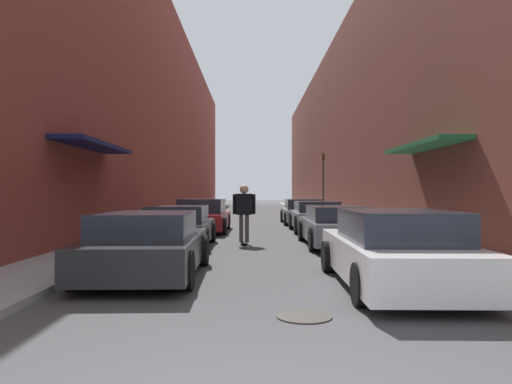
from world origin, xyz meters
TOP-DOWN VIEW (x-y plane):
  - ground at (0.00, 25.41)m, footprint 139.75×139.75m
  - curb_strip_left at (-4.22, 31.76)m, footprint 1.80×63.52m
  - curb_strip_right at (4.22, 31.76)m, footprint 1.80×63.52m
  - building_row_left at (-7.12, 31.76)m, footprint 4.90×63.52m
  - building_row_right at (7.12, 31.76)m, footprint 4.90×63.52m
  - parked_car_left_0 at (-2.16, 6.15)m, footprint 1.99×4.38m
  - parked_car_left_1 at (-2.33, 11.17)m, footprint 1.92×3.93m
  - parked_car_left_2 at (-2.15, 16.57)m, footprint 2.00×4.74m
  - parked_car_right_0 at (2.15, 5.16)m, footprint 1.96×4.84m
  - parked_car_right_1 at (2.23, 11.47)m, footprint 1.89×4.81m
  - parked_car_right_2 at (2.32, 16.62)m, footprint 1.94×4.10m
  - parked_car_right_3 at (2.27, 21.50)m, footprint 1.99×4.48m
  - skateboarder at (-0.46, 11.85)m, footprint 0.69×0.78m
  - manhole_cover at (0.44, 3.17)m, footprint 0.70×0.70m
  - traffic_light at (4.30, 28.43)m, footprint 0.16×0.22m

SIDE VIEW (x-z plane):
  - ground at x=0.00m, z-range 0.00..0.00m
  - manhole_cover at x=0.44m, z-range 0.00..0.02m
  - curb_strip_left at x=-4.22m, z-range 0.00..0.12m
  - curb_strip_right at x=4.22m, z-range 0.00..0.12m
  - parked_car_left_1 at x=-2.33m, z-range -0.02..1.17m
  - parked_car_right_1 at x=2.23m, z-range -0.01..1.16m
  - parked_car_left_0 at x=-2.16m, z-range -0.01..1.19m
  - parked_car_right_3 at x=2.27m, z-range -0.02..1.21m
  - parked_car_right_2 at x=2.32m, z-range 0.00..1.21m
  - parked_car_right_0 at x=2.15m, z-range -0.03..1.25m
  - parked_car_left_2 at x=-2.15m, z-range -0.03..1.28m
  - skateboarder at x=-0.46m, z-range 0.21..2.00m
  - traffic_light at x=4.30m, z-range 0.55..4.45m
  - building_row_right at x=7.12m, z-range 0.00..11.63m
  - building_row_left at x=-7.12m, z-range 0.00..13.26m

